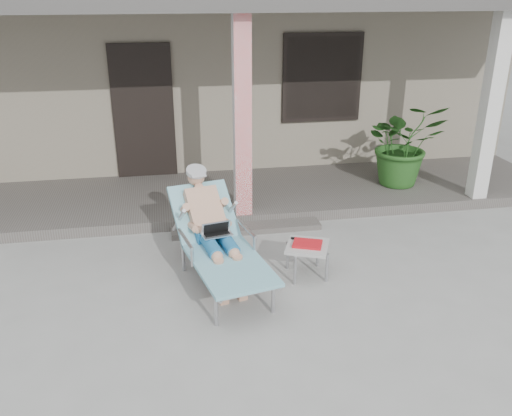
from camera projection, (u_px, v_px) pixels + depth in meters
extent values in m
plane|color=#9E9E99|center=(275.00, 305.00, 5.59)|extent=(60.00, 60.00, 0.00)
cube|color=gray|center=(210.00, 68.00, 10.93)|extent=(10.00, 5.00, 3.00)
cube|color=black|center=(144.00, 112.00, 8.53)|extent=(0.95, 0.06, 2.10)
cube|color=black|center=(322.00, 78.00, 8.83)|extent=(1.20, 0.06, 1.30)
cube|color=black|center=(322.00, 78.00, 8.82)|extent=(1.32, 0.05, 1.42)
cube|color=#605B56|center=(235.00, 195.00, 8.29)|extent=(10.00, 2.00, 0.15)
cube|color=red|center=(242.00, 119.00, 6.99)|extent=(0.22, 0.22, 2.61)
cube|color=silver|center=(490.00, 109.00, 7.55)|extent=(0.22, 0.22, 2.61)
cube|color=#605B56|center=(247.00, 228.00, 7.26)|extent=(2.00, 0.30, 0.07)
cylinder|color=#B7B7BC|center=(216.00, 310.00, 5.19)|extent=(0.04, 0.04, 0.36)
cylinder|color=#B7B7BC|center=(273.00, 297.00, 5.40)|extent=(0.04, 0.04, 0.36)
cylinder|color=#B7B7BC|center=(183.00, 257.00, 6.20)|extent=(0.04, 0.04, 0.36)
cylinder|color=#B7B7BC|center=(232.00, 248.00, 6.41)|extent=(0.04, 0.04, 0.36)
cube|color=#B7B7BC|center=(230.00, 266.00, 5.60)|extent=(0.84, 1.28, 0.03)
cube|color=#82C7C9|center=(230.00, 264.00, 5.59)|extent=(0.94, 1.34, 0.04)
cube|color=#B7B7BC|center=(204.00, 215.00, 6.24)|extent=(0.71, 0.68, 0.48)
cube|color=#82C7C9|center=(204.00, 213.00, 6.23)|extent=(0.82, 0.76, 0.54)
cylinder|color=#B0B0B2|center=(196.00, 170.00, 6.30)|extent=(0.28, 0.28, 0.12)
cube|color=silver|center=(216.00, 233.00, 5.88)|extent=(0.36, 0.29, 0.23)
cube|color=#B4B4AF|center=(307.00, 246.00, 6.04)|extent=(0.59, 0.59, 0.04)
cylinder|color=#B7B7BC|center=(295.00, 270.00, 5.92)|extent=(0.03, 0.03, 0.34)
cylinder|color=#B7B7BC|center=(327.00, 268.00, 5.97)|extent=(0.03, 0.03, 0.34)
cylinder|color=#B7B7BC|center=(287.00, 255.00, 6.25)|extent=(0.03, 0.03, 0.34)
cylinder|color=#B7B7BC|center=(318.00, 253.00, 6.30)|extent=(0.03, 0.03, 0.34)
cube|color=red|center=(307.00, 244.00, 6.02)|extent=(0.38, 0.34, 0.03)
cube|color=black|center=(305.00, 240.00, 6.13)|extent=(0.30, 0.14, 0.03)
imported|color=#26591E|center=(404.00, 144.00, 8.31)|extent=(1.26, 1.12, 1.30)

